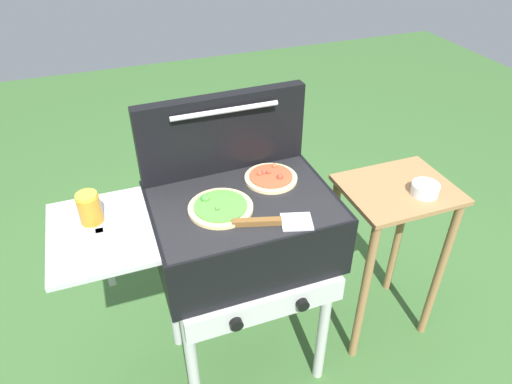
# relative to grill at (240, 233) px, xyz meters

# --- Properties ---
(ground_plane) EXTENTS (8.00, 8.00, 0.00)m
(ground_plane) POSITION_rel_grill_xyz_m (0.01, 0.00, -0.76)
(ground_plane) COLOR #38602D
(grill) EXTENTS (0.96, 0.53, 0.90)m
(grill) POSITION_rel_grill_xyz_m (0.00, 0.00, 0.00)
(grill) COLOR black
(grill) RESTS_ON ground_plane
(grill_lid_open) EXTENTS (0.63, 0.09, 0.30)m
(grill_lid_open) POSITION_rel_grill_xyz_m (0.01, 0.22, 0.30)
(grill_lid_open) COLOR black
(grill_lid_open) RESTS_ON grill
(pizza_pepperoni) EXTENTS (0.19, 0.19, 0.03)m
(pizza_pepperoni) POSITION_rel_grill_xyz_m (0.15, 0.09, 0.15)
(pizza_pepperoni) COLOR beige
(pizza_pepperoni) RESTS_ON grill
(pizza_veggie) EXTENTS (0.22, 0.22, 0.04)m
(pizza_veggie) POSITION_rel_grill_xyz_m (-0.07, -0.02, 0.15)
(pizza_veggie) COLOR #E0C17F
(pizza_veggie) RESTS_ON grill
(sauce_jar) EXTENTS (0.07, 0.07, 0.11)m
(sauce_jar) POSITION_rel_grill_xyz_m (-0.48, 0.06, 0.20)
(sauce_jar) COLOR #B77A1E
(sauce_jar) RESTS_ON grill
(spatula) EXTENTS (0.27, 0.13, 0.02)m
(spatula) POSITION_rel_grill_xyz_m (0.07, -0.15, 0.15)
(spatula) COLOR #B7BABF
(spatula) RESTS_ON grill
(prep_table) EXTENTS (0.44, 0.36, 0.79)m
(prep_table) POSITION_rel_grill_xyz_m (0.67, 0.00, -0.19)
(prep_table) COLOR olive
(prep_table) RESTS_ON ground_plane
(topping_bowl_near) EXTENTS (0.11, 0.11, 0.04)m
(topping_bowl_near) POSITION_rel_grill_xyz_m (0.74, -0.07, 0.06)
(topping_bowl_near) COLOR silver
(topping_bowl_near) RESTS_ON prep_table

